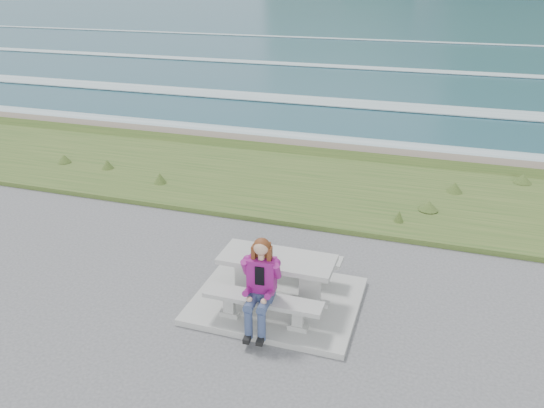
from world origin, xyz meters
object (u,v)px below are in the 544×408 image
bench_seaward (289,258)px  seated_woman (259,298)px  bench_landward (263,303)px  picnic_table (277,266)px

bench_seaward → seated_woman: 1.54m
bench_landward → seated_woman: (-0.01, -0.13, 0.17)m
bench_landward → bench_seaward: bearing=90.0°
picnic_table → bench_landward: (0.00, -0.70, -0.23)m
bench_seaward → seated_woman: seated_woman is taller
picnic_table → seated_woman: bearing=-90.4°
picnic_table → bench_seaward: picnic_table is taller
picnic_table → bench_seaward: size_ratio=1.00×
bench_landward → bench_seaward: (0.00, 1.40, 0.00)m
picnic_table → bench_landward: size_ratio=1.00×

